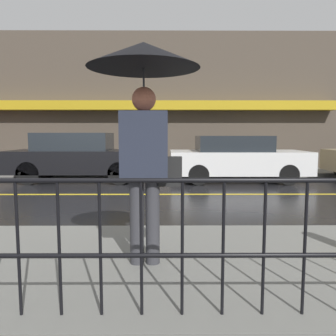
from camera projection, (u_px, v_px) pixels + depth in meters
ground_plane at (92, 194)px, 8.09m from camera, size 80.00×80.00×0.00m
sidewalk_far at (118, 172)px, 12.30m from camera, size 28.00×1.93×0.14m
lane_marking at (92, 194)px, 8.09m from camera, size 25.20×0.12×0.01m
building_storefront at (121, 103)px, 13.11m from camera, size 28.00×0.85×5.51m
pedestrian at (144, 91)px, 3.25m from camera, size 1.12×1.12×2.24m
car_black at (79, 157)px, 10.34m from camera, size 4.33×1.70×1.53m
car_white at (236, 158)px, 10.37m from camera, size 4.24×1.92×1.44m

